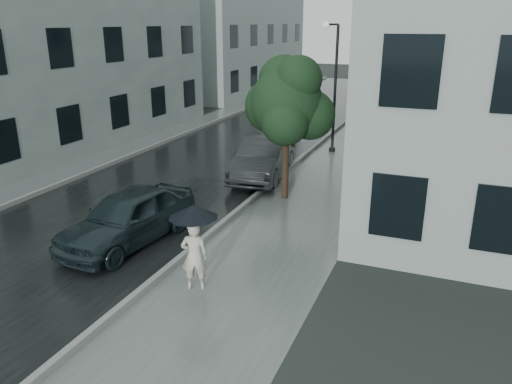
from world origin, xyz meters
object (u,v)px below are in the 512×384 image
at_px(pedestrian, 194,256).
at_px(street_tree, 287,102).
at_px(car_far, 264,157).
at_px(lamp_post, 332,80).
at_px(car_near, 128,217).

relative_size(pedestrian, street_tree, 0.34).
bearing_deg(pedestrian, car_far, -102.04).
xyz_separation_m(lamp_post, car_far, (-1.36, -4.76, -2.42)).
distance_m(street_tree, car_far, 3.42).
relative_size(street_tree, car_far, 1.02).
xyz_separation_m(street_tree, lamp_post, (-0.15, 6.64, -0.00)).
distance_m(lamp_post, car_near, 12.14).
distance_m(street_tree, lamp_post, 6.64).
height_order(pedestrian, street_tree, street_tree).
bearing_deg(car_near, car_far, 87.23).
height_order(car_near, car_far, car_far).
bearing_deg(car_far, car_near, -106.25).
bearing_deg(pedestrian, street_tree, -112.07).
relative_size(car_near, car_far, 0.93).
bearing_deg(car_near, lamp_post, 84.69).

